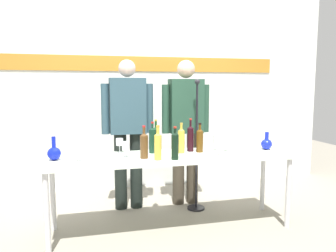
{
  "coord_description": "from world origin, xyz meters",
  "views": [
    {
      "loc": [
        -0.78,
        -3.04,
        1.41
      ],
      "look_at": [
        0.0,
        0.15,
        1.02
      ],
      "focal_mm": 35.13,
      "sensor_mm": 36.0,
      "label": 1
    }
  ],
  "objects_px": {
    "wine_glass_right_4": "(257,142)",
    "wine_glass_left_1": "(125,146)",
    "wine_glass_right_2": "(227,141)",
    "decanter_blue_right": "(266,144)",
    "wine_bottle_4": "(190,138)",
    "microphone_stand": "(196,167)",
    "wine_glass_right_1": "(222,145)",
    "presenter_left": "(128,125)",
    "presenter_right": "(186,123)",
    "wine_bottle_5": "(181,140)",
    "wine_glass_left_2": "(120,142)",
    "wine_bottle_1": "(175,145)",
    "decanter_blue_left": "(54,153)",
    "wine_bottle_6": "(156,138)",
    "wine_bottle_7": "(200,139)",
    "display_table": "(172,161)",
    "wine_bottle_3": "(153,139)",
    "wine_glass_left_3": "(78,151)",
    "wine_bottle_0": "(144,145)",
    "wine_glass_right_3": "(224,138)",
    "wine_bottle_2": "(158,145)",
    "wine_glass_right_0": "(216,140)",
    "wine_glass_left_0": "(81,146)"
  },
  "relations": [
    {
      "from": "display_table",
      "to": "wine_glass_left_0",
      "type": "height_order",
      "value": "wine_glass_left_0"
    },
    {
      "from": "decanter_blue_left",
      "to": "wine_glass_right_2",
      "type": "distance_m",
      "value": 1.68
    },
    {
      "from": "wine_bottle_6",
      "to": "wine_bottle_7",
      "type": "height_order",
      "value": "wine_bottle_6"
    },
    {
      "from": "decanter_blue_right",
      "to": "wine_glass_right_3",
      "type": "bearing_deg",
      "value": 154.04
    },
    {
      "from": "wine_bottle_5",
      "to": "wine_glass_left_2",
      "type": "xyz_separation_m",
      "value": [
        -0.6,
        0.15,
        -0.02
      ]
    },
    {
      "from": "decanter_blue_left",
      "to": "wine_bottle_7",
      "type": "relative_size",
      "value": 0.73
    },
    {
      "from": "wine_bottle_2",
      "to": "wine_glass_right_1",
      "type": "height_order",
      "value": "wine_bottle_2"
    },
    {
      "from": "wine_bottle_6",
      "to": "decanter_blue_left",
      "type": "bearing_deg",
      "value": -167.59
    },
    {
      "from": "wine_bottle_7",
      "to": "wine_glass_right_1",
      "type": "xyz_separation_m",
      "value": [
        0.14,
        -0.24,
        -0.02
      ]
    },
    {
      "from": "wine_bottle_0",
      "to": "wine_bottle_6",
      "type": "relative_size",
      "value": 0.94
    },
    {
      "from": "wine_bottle_0",
      "to": "wine_bottle_6",
      "type": "xyz_separation_m",
      "value": [
        0.18,
        0.33,
        0.01
      ]
    },
    {
      "from": "wine_bottle_4",
      "to": "decanter_blue_right",
      "type": "bearing_deg",
      "value": -7.41
    },
    {
      "from": "wine_bottle_1",
      "to": "wine_glass_right_1",
      "type": "distance_m",
      "value": 0.47
    },
    {
      "from": "wine_bottle_0",
      "to": "wine_glass_left_1",
      "type": "xyz_separation_m",
      "value": [
        -0.17,
        0.08,
        -0.03
      ]
    },
    {
      "from": "wine_bottle_1",
      "to": "decanter_blue_left",
      "type": "bearing_deg",
      "value": 167.78
    },
    {
      "from": "decanter_blue_left",
      "to": "wine_bottle_6",
      "type": "height_order",
      "value": "wine_bottle_6"
    },
    {
      "from": "wine_glass_right_1",
      "to": "wine_glass_right_2",
      "type": "xyz_separation_m",
      "value": [
        0.15,
        0.19,
        -0.01
      ]
    },
    {
      "from": "microphone_stand",
      "to": "presenter_right",
      "type": "bearing_deg",
      "value": 105.14
    },
    {
      "from": "display_table",
      "to": "wine_glass_left_3",
      "type": "distance_m",
      "value": 0.89
    },
    {
      "from": "wine_glass_left_0",
      "to": "decanter_blue_left",
      "type": "bearing_deg",
      "value": -140.3
    },
    {
      "from": "decanter_blue_right",
      "to": "wine_glass_right_1",
      "type": "distance_m",
      "value": 0.62
    },
    {
      "from": "wine_glass_left_1",
      "to": "wine_glass_left_2",
      "type": "height_order",
      "value": "wine_glass_left_1"
    },
    {
      "from": "wine_glass_right_4",
      "to": "wine_glass_left_1",
      "type": "bearing_deg",
      "value": 174.79
    },
    {
      "from": "decanter_blue_left",
      "to": "wine_glass_right_3",
      "type": "xyz_separation_m",
      "value": [
        1.73,
        0.2,
        0.04
      ]
    },
    {
      "from": "wine_bottle_4",
      "to": "microphone_stand",
      "type": "xyz_separation_m",
      "value": [
        0.17,
        0.32,
        -0.39
      ]
    },
    {
      "from": "wine_bottle_0",
      "to": "microphone_stand",
      "type": "relative_size",
      "value": 0.21
    },
    {
      "from": "wine_glass_left_3",
      "to": "microphone_stand",
      "type": "distance_m",
      "value": 1.43
    },
    {
      "from": "decanter_blue_right",
      "to": "microphone_stand",
      "type": "xyz_separation_m",
      "value": [
        -0.63,
        0.42,
        -0.32
      ]
    },
    {
      "from": "wine_glass_right_2",
      "to": "decanter_blue_right",
      "type": "bearing_deg",
      "value": -0.1
    },
    {
      "from": "wine_glass_left_3",
      "to": "wine_glass_right_1",
      "type": "distance_m",
      "value": 1.33
    },
    {
      "from": "decanter_blue_right",
      "to": "presenter_left",
      "type": "relative_size",
      "value": 0.11
    },
    {
      "from": "wine_glass_right_0",
      "to": "wine_glass_right_3",
      "type": "bearing_deg",
      "value": 41.16
    },
    {
      "from": "presenter_right",
      "to": "wine_bottle_6",
      "type": "bearing_deg",
      "value": -136.13
    },
    {
      "from": "wine_bottle_0",
      "to": "wine_glass_right_0",
      "type": "height_order",
      "value": "wine_bottle_0"
    },
    {
      "from": "wine_bottle_5",
      "to": "wine_glass_right_1",
      "type": "bearing_deg",
      "value": -35.07
    },
    {
      "from": "wine_glass_right_2",
      "to": "wine_glass_right_4",
      "type": "bearing_deg",
      "value": -29.98
    },
    {
      "from": "display_table",
      "to": "presenter_left",
      "type": "distance_m",
      "value": 0.81
    },
    {
      "from": "wine_bottle_0",
      "to": "wine_glass_left_2",
      "type": "relative_size",
      "value": 2.07
    },
    {
      "from": "wine_bottle_4",
      "to": "wine_bottle_5",
      "type": "relative_size",
      "value": 1.12
    },
    {
      "from": "wine_bottle_3",
      "to": "wine_bottle_7",
      "type": "xyz_separation_m",
      "value": [
        0.47,
        -0.07,
        -0.01
      ]
    },
    {
      "from": "wine_bottle_1",
      "to": "wine_bottle_5",
      "type": "relative_size",
      "value": 1.01
    },
    {
      "from": "wine_bottle_3",
      "to": "wine_glass_left_0",
      "type": "xyz_separation_m",
      "value": [
        -0.69,
        0.08,
        -0.05
      ]
    },
    {
      "from": "wine_glass_right_2",
      "to": "wine_glass_left_3",
      "type": "bearing_deg",
      "value": -175.93
    },
    {
      "from": "wine_glass_right_1",
      "to": "wine_glass_right_2",
      "type": "relative_size",
      "value": 1.02
    },
    {
      "from": "wine_bottle_0",
      "to": "wine_bottle_3",
      "type": "xyz_separation_m",
      "value": [
        0.12,
        0.22,
        0.01
      ]
    },
    {
      "from": "presenter_left",
      "to": "presenter_right",
      "type": "height_order",
      "value": "presenter_right"
    },
    {
      "from": "decanter_blue_left",
      "to": "wine_glass_left_3",
      "type": "height_order",
      "value": "decanter_blue_left"
    },
    {
      "from": "wine_glass_right_0",
      "to": "wine_glass_right_1",
      "type": "distance_m",
      "value": 0.28
    },
    {
      "from": "wine_bottle_0",
      "to": "wine_bottle_1",
      "type": "height_order",
      "value": "wine_bottle_0"
    },
    {
      "from": "presenter_left",
      "to": "wine_glass_left_3",
      "type": "distance_m",
      "value": 0.93
    }
  ]
}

